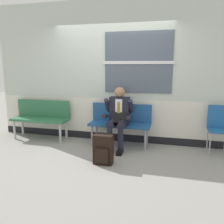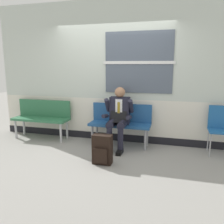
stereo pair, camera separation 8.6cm
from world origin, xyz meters
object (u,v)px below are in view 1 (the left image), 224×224
person_seated (118,116)px  backpack (103,150)px  folding_chair (218,125)px  bench_empty (41,116)px  bench_with_person (120,121)px

person_seated → backpack: bearing=-94.7°
person_seated → folding_chair: bearing=6.3°
bench_empty → person_seated: 1.87m
bench_with_person → bench_empty: 1.85m
backpack → folding_chair: size_ratio=0.56×
folding_chair → bench_with_person: bearing=-179.5°
bench_with_person → person_seated: 0.24m
person_seated → bench_with_person: bearing=90.0°
bench_empty → folding_chair: size_ratio=1.43×
backpack → folding_chair: 2.26m
bench_empty → person_seated: size_ratio=1.06×
person_seated → folding_chair: person_seated is taller
person_seated → folding_chair: 1.92m
folding_chair → person_seated: bearing=-173.7°
bench_with_person → folding_chair: (1.90, 0.02, 0.03)m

